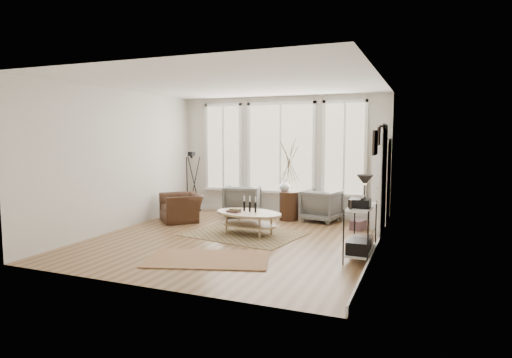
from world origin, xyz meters
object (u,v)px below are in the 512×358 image
at_px(armchair_right, 322,206).
at_px(side_table, 289,182).
at_px(accent_chair, 181,208).
at_px(low_shelf, 361,226).
at_px(coffee_table, 248,217).
at_px(armchair_left, 243,201).
at_px(bookcase, 381,182).

distance_m(armchair_right, side_table, 0.92).
bearing_deg(accent_chair, low_shelf, 26.60).
distance_m(coffee_table, side_table, 1.78).
relative_size(coffee_table, accent_chair, 1.61).
bearing_deg(accent_chair, armchair_left, 86.52).
distance_m(bookcase, armchair_right, 1.43).
bearing_deg(bookcase, side_table, -178.31).
relative_size(side_table, accent_chair, 1.94).
height_order(bookcase, low_shelf, bookcase).
relative_size(armchair_left, accent_chair, 0.89).
relative_size(low_shelf, side_table, 0.70).
bearing_deg(low_shelf, bookcase, 88.72).
bearing_deg(accent_chair, side_table, 69.56).
relative_size(armchair_right, accent_chair, 0.83).
height_order(coffee_table, accent_chair, coffee_table).
distance_m(low_shelf, accent_chair, 4.49).
bearing_deg(armchair_left, low_shelf, 128.87).
height_order(armchair_left, armchair_right, armchair_left).
bearing_deg(bookcase, low_shelf, -91.28).
height_order(coffee_table, armchair_left, armchair_left).
bearing_deg(armchair_right, coffee_table, 71.45).
height_order(low_shelf, accent_chair, low_shelf).
height_order(bookcase, armchair_left, bookcase).
bearing_deg(armchair_right, low_shelf, 127.36).
bearing_deg(armchair_left, coffee_table, 103.69).
relative_size(coffee_table, armchair_right, 1.93).
distance_m(bookcase, accent_chair, 4.49).
bearing_deg(armchair_right, side_table, 22.63).
relative_size(armchair_left, side_table, 0.46).
xyz_separation_m(coffee_table, armchair_right, (1.06, 1.81, 0.02)).
bearing_deg(bookcase, armchair_right, 176.44).
bearing_deg(armchair_left, accent_chair, 27.68).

